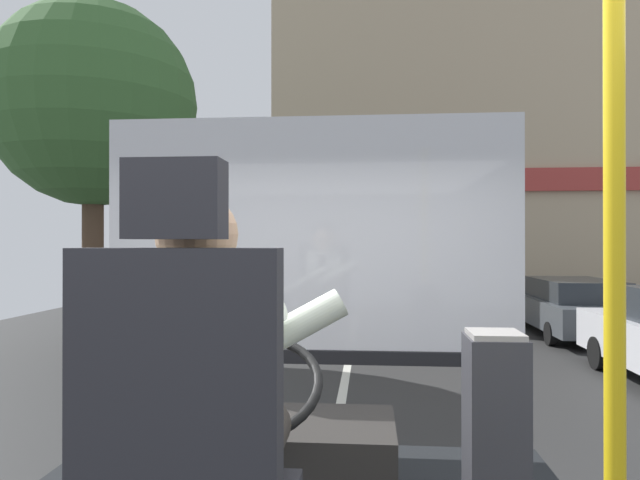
{
  "coord_description": "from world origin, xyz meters",
  "views": [
    {
      "loc": [
        0.35,
        -1.81,
        1.97
      ],
      "look_at": [
        0.09,
        1.24,
        1.99
      ],
      "focal_mm": 32.36,
      "sensor_mm": 36.0,
      "label": 1
    }
  ],
  "objects_px": {
    "bus_driver": "(205,390)",
    "fare_box": "(495,453)",
    "handrail_pole": "(615,307)",
    "parked_car_green": "(474,274)",
    "steering_console": "(270,461)",
    "parked_car_black": "(530,285)",
    "parked_car_charcoal": "(571,306)"
  },
  "relations": [
    {
      "from": "handrail_pole",
      "to": "parked_car_charcoal",
      "type": "relative_size",
      "value": 0.49
    },
    {
      "from": "parked_car_charcoal",
      "to": "parked_car_black",
      "type": "xyz_separation_m",
      "value": [
        0.52,
        5.12,
        0.08
      ]
    },
    {
      "from": "bus_driver",
      "to": "fare_box",
      "type": "distance_m",
      "value": 1.14
    },
    {
      "from": "steering_console",
      "to": "parked_car_black",
      "type": "bearing_deg",
      "value": 71.08
    },
    {
      "from": "steering_console",
      "to": "parked_car_charcoal",
      "type": "height_order",
      "value": "steering_console"
    },
    {
      "from": "bus_driver",
      "to": "fare_box",
      "type": "bearing_deg",
      "value": 34.92
    },
    {
      "from": "fare_box",
      "to": "parked_car_black",
      "type": "height_order",
      "value": "fare_box"
    },
    {
      "from": "handrail_pole",
      "to": "fare_box",
      "type": "distance_m",
      "value": 1.05
    },
    {
      "from": "handrail_pole",
      "to": "parked_car_black",
      "type": "bearing_deg",
      "value": 75.5
    },
    {
      "from": "fare_box",
      "to": "parked_car_green",
      "type": "bearing_deg",
      "value": 80.08
    },
    {
      "from": "parked_car_charcoal",
      "to": "fare_box",
      "type": "bearing_deg",
      "value": -109.95
    },
    {
      "from": "steering_console",
      "to": "parked_car_green",
      "type": "relative_size",
      "value": 0.27
    },
    {
      "from": "fare_box",
      "to": "parked_car_black",
      "type": "distance_m",
      "value": 16.23
    },
    {
      "from": "steering_console",
      "to": "fare_box",
      "type": "bearing_deg",
      "value": -24.0
    },
    {
      "from": "steering_console",
      "to": "parked_car_black",
      "type": "relative_size",
      "value": 0.28
    },
    {
      "from": "steering_console",
      "to": "parked_car_black",
      "type": "xyz_separation_m",
      "value": [
        5.22,
        15.24,
        -0.31
      ]
    },
    {
      "from": "bus_driver",
      "to": "steering_console",
      "type": "distance_m",
      "value": 1.17
    },
    {
      "from": "steering_console",
      "to": "parked_car_charcoal",
      "type": "xyz_separation_m",
      "value": [
        4.71,
        10.12,
        -0.38
      ]
    },
    {
      "from": "bus_driver",
      "to": "parked_car_green",
      "type": "xyz_separation_m",
      "value": [
        4.81,
        23.01,
        -0.93
      ]
    },
    {
      "from": "fare_box",
      "to": "parked_car_green",
      "type": "height_order",
      "value": "fare_box"
    },
    {
      "from": "steering_console",
      "to": "parked_car_black",
      "type": "distance_m",
      "value": 16.11
    },
    {
      "from": "parked_car_green",
      "to": "parked_car_charcoal",
      "type": "bearing_deg",
      "value": -90.48
    },
    {
      "from": "steering_console",
      "to": "fare_box",
      "type": "distance_m",
      "value": 1.0
    },
    {
      "from": "bus_driver",
      "to": "steering_console",
      "type": "bearing_deg",
      "value": 90.0
    },
    {
      "from": "parked_car_black",
      "to": "handrail_pole",
      "type": "bearing_deg",
      "value": -104.5
    },
    {
      "from": "bus_driver",
      "to": "handrail_pole",
      "type": "relative_size",
      "value": 0.38
    },
    {
      "from": "parked_car_charcoal",
      "to": "parked_car_black",
      "type": "bearing_deg",
      "value": 84.23
    },
    {
      "from": "steering_console",
      "to": "parked_car_green",
      "type": "bearing_deg",
      "value": 77.68
    },
    {
      "from": "parked_car_black",
      "to": "fare_box",
      "type": "bearing_deg",
      "value": -105.49
    },
    {
      "from": "parked_car_green",
      "to": "bus_driver",
      "type": "bearing_deg",
      "value": -101.8
    },
    {
      "from": "parked_car_black",
      "to": "parked_car_green",
      "type": "bearing_deg",
      "value": 93.54
    },
    {
      "from": "fare_box",
      "to": "parked_car_green",
      "type": "relative_size",
      "value": 0.21
    }
  ]
}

